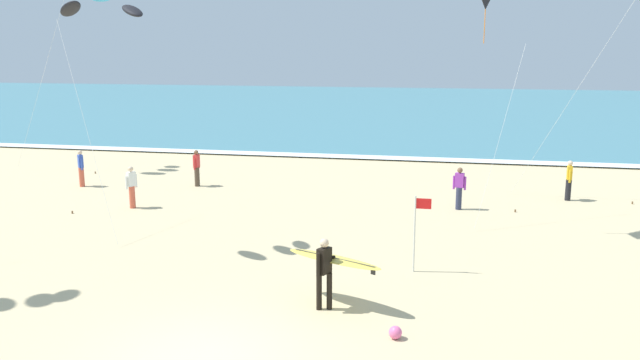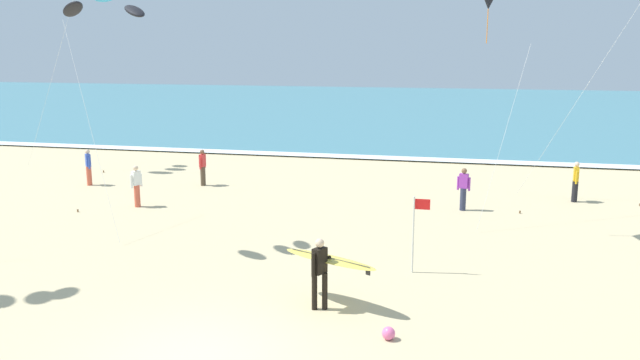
{
  "view_description": "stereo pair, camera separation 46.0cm",
  "coord_description": "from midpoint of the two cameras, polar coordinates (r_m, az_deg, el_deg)",
  "views": [
    {
      "loc": [
        4.57,
        -10.83,
        5.98
      ],
      "look_at": [
        0.96,
        7.02,
        2.18
      ],
      "focal_mm": 36.23,
      "sensor_mm": 36.0,
      "label": 1
    },
    {
      "loc": [
        5.02,
        -10.74,
        5.98
      ],
      "look_at": [
        0.96,
        7.02,
        2.18
      ],
      "focal_mm": 36.23,
      "sensor_mm": 36.0,
      "label": 2
    }
  ],
  "objects": [
    {
      "name": "bystander_red_top",
      "position": [
        28.43,
        -11.29,
        1.07
      ],
      "size": [
        0.22,
        0.5,
        1.59
      ],
      "color": "#4C3D2D",
      "rests_on": "ground"
    },
    {
      "name": "kite_arc_cobalt_mid",
      "position": [
        19.76,
        -19.37,
        14.26
      ],
      "size": [
        4.82,
        4.59,
        7.39
      ],
      "color": "black",
      "rests_on": "ground"
    },
    {
      "name": "bystander_white_top",
      "position": [
        25.19,
        -16.81,
        -0.58
      ],
      "size": [
        0.31,
        0.45,
        1.59
      ],
      "color": "#D8593F",
      "rests_on": "ground"
    },
    {
      "name": "surfer_lead",
      "position": [
        15.0,
        -0.07,
        -7.42
      ],
      "size": [
        2.57,
        1.61,
        1.71
      ],
      "color": "black",
      "rests_on": "ground"
    },
    {
      "name": "bystander_blue_top",
      "position": [
        29.75,
        -20.78,
        0.99
      ],
      "size": [
        0.37,
        0.39,
        1.59
      ],
      "color": "#D8593F",
      "rests_on": "ground"
    },
    {
      "name": "ocean_water",
      "position": [
        64.35,
        7.15,
        6.38
      ],
      "size": [
        160.0,
        60.0,
        0.08
      ],
      "primitive_type": "cube",
      "color": "teal",
      "rests_on": "ground"
    },
    {
      "name": "shoreline_foam",
      "position": [
        35.03,
        3.4,
        2.06
      ],
      "size": [
        160.0,
        1.2,
        0.01
      ],
      "primitive_type": "cube",
      "color": "white",
      "rests_on": "ocean_water"
    },
    {
      "name": "bystander_purple_top",
      "position": [
        24.4,
        11.67,
        -0.71
      ],
      "size": [
        0.49,
        0.25,
        1.59
      ],
      "color": "#2D334C",
      "rests_on": "ground"
    },
    {
      "name": "bystander_yellow_top",
      "position": [
        27.04,
        20.68,
        -0.02
      ],
      "size": [
        0.22,
        0.5,
        1.59
      ],
      "color": "black",
      "rests_on": "ground"
    },
    {
      "name": "beach_ball",
      "position": [
        13.83,
        5.7,
        -13.26
      ],
      "size": [
        0.28,
        0.28,
        0.28
      ],
      "primitive_type": "sphere",
      "color": "pink",
      "rests_on": "ground"
    },
    {
      "name": "ground_plane",
      "position": [
        13.23,
        -11.6,
        -15.36
      ],
      "size": [
        160.0,
        160.0,
        0.0
      ],
      "primitive_type": "plane",
      "color": "#CCB789"
    },
    {
      "name": "lifeguard_flag",
      "position": [
        17.37,
        7.79,
        -4.09
      ],
      "size": [
        0.44,
        0.05,
        2.1
      ],
      "color": "silver",
      "rests_on": "ground"
    }
  ]
}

